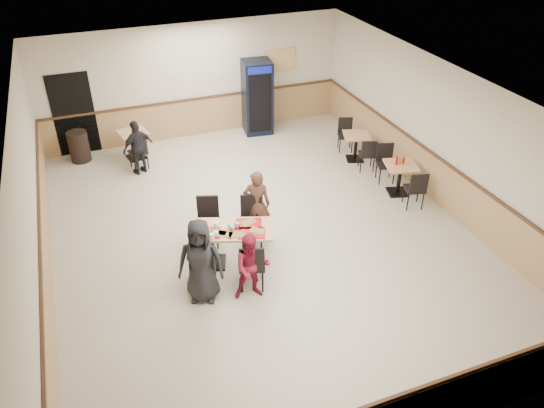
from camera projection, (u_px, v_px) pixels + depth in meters
name	position (u px, v px, depth m)	size (l,w,h in m)	color
ground	(261.00, 233.00, 10.68)	(10.00, 10.00, 0.00)	beige
room_shell	(293.00, 141.00, 12.90)	(10.00, 10.00, 10.00)	silver
main_table	(232.00, 240.00, 9.60)	(1.63, 1.17, 0.79)	black
main_chairs	(229.00, 242.00, 9.61)	(1.79, 2.05, 1.00)	black
diner_woman_left	(201.00, 261.00, 8.70)	(0.76, 0.50, 1.56)	black
diner_woman_right	(252.00, 267.00, 8.81)	(0.61, 0.48, 1.26)	maroon
diner_man_opposite	(257.00, 204.00, 10.26)	(0.53, 0.35, 1.45)	#523323
lone_diner	(138.00, 147.00, 12.43)	(0.78, 0.33, 1.33)	black
tabletop_clutter	(230.00, 230.00, 9.39)	(1.34, 0.84, 0.12)	#B70C11
side_table_near	(400.00, 174.00, 11.73)	(0.83, 0.83, 0.72)	black
side_table_near_chair_south	(415.00, 188.00, 11.29)	(0.42, 0.42, 0.91)	black
side_table_near_chair_north	(386.00, 164.00, 12.20)	(0.42, 0.42, 0.91)	black
side_table_far	(356.00, 143.00, 13.10)	(0.81, 0.81, 0.68)	black
side_table_far_chair_south	(367.00, 153.00, 12.68)	(0.40, 0.40, 0.86)	black
side_table_far_chair_north	(346.00, 135.00, 13.53)	(0.40, 0.40, 0.86)	black
condiment_caddy	(399.00, 160.00, 11.58)	(0.23, 0.06, 0.20)	#AD0C0E
back_table	(134.00, 141.00, 13.16)	(0.78, 0.78, 0.72)	black
back_table_chair_lone	(138.00, 151.00, 12.73)	(0.42, 0.42, 0.91)	black
pepsi_cooler	(257.00, 97.00, 14.23)	(0.83, 0.84, 1.98)	black
trash_bin	(79.00, 146.00, 13.09)	(0.49, 0.49, 0.77)	black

